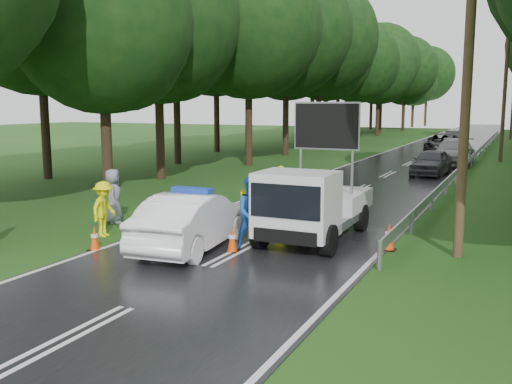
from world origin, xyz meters
The scene contains 21 objects.
ground centered at (0.00, 0.00, 0.00)m, with size 160.00×160.00×0.00m, color #163F12.
road centered at (0.00, 30.00, 0.01)m, with size 7.00×140.00×0.02m, color black.
guardrail centered at (3.70, 29.67, 0.55)m, with size 0.12×60.06×0.70m.
utility_pole_near centered at (5.20, 2.00, 5.06)m, with size 1.40×0.24×10.00m.
utility_pole_mid centered at (5.20, 28.00, 5.06)m, with size 1.40×0.24×10.00m.
police_sedan centered at (-1.19, -0.18, 0.75)m, with size 2.07×4.67×1.64m.
work_truck centered at (1.33, 1.96, 1.03)m, with size 2.16×4.78×3.80m.
barrier centered at (-0.74, 3.66, 0.74)m, with size 2.28×0.72×0.98m.
officer centered at (-0.88, 5.00, 0.86)m, with size 0.63×0.41×1.72m, color #E7FA0D.
civilian centered at (0.23, 0.50, 0.97)m, with size 0.94×0.73×1.93m, color #174A98.
bystander_left centered at (-4.27, 0.00, 0.80)m, with size 1.04×0.60×1.61m, color #FBF50D.
bystander_right centered at (-5.27, 1.63, 0.87)m, with size 0.85×0.55×1.74m, color gray.
queue_car_first centered at (2.12, 18.77, 0.70)m, with size 1.66×4.12×1.40m, color #404248.
queue_car_second centered at (2.60, 24.77, 0.80)m, with size 2.24×5.50×1.60m, color #919598.
queue_car_third centered at (1.29, 30.77, 0.82)m, with size 2.72×5.89×1.64m, color black.
queue_car_fourth centered at (1.20, 38.60, 0.75)m, with size 1.59×4.55×1.50m, color #43474C.
cone_near_left centered at (-3.44, -1.38, 0.32)m, with size 0.31×0.31×0.66m.
cone_center centered at (-0.12, 0.00, 0.33)m, with size 0.32×0.32×0.68m.
cone_far centered at (0.71, 5.00, 0.35)m, with size 0.34×0.34×0.73m.
cone_left_mid centered at (-2.60, 3.00, 0.39)m, with size 0.38×0.38×0.80m.
cone_right centered at (3.50, 1.90, 0.36)m, with size 0.35×0.35×0.73m.
Camera 1 is at (6.52, -12.69, 3.79)m, focal length 40.00 mm.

